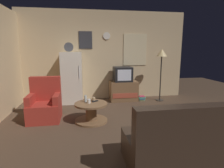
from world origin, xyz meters
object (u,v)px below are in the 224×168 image
at_px(standing_lamp, 162,57).
at_px(couch, 189,143).
at_px(wine_glass, 86,99).
at_px(remote_control, 95,101).
at_px(tv_stand, 123,91).
at_px(crt_tv, 123,74).
at_px(mug_ceramic_tan, 94,99).
at_px(mug_ceramic_white, 89,101).
at_px(armchair, 45,105).
at_px(book_stack, 142,98).
at_px(fridge, 72,78).
at_px(coffee_table, 91,112).

height_order(standing_lamp, couch, standing_lamp).
bearing_deg(standing_lamp, wine_glass, -151.24).
bearing_deg(standing_lamp, remote_control, -148.57).
xyz_separation_m(tv_stand, crt_tv, (-0.03, -0.00, 0.53)).
bearing_deg(mug_ceramic_tan, mug_ceramic_white, -127.03).
relative_size(armchair, book_stack, 4.60).
relative_size(mug_ceramic_tan, remote_control, 0.60).
bearing_deg(remote_control, armchair, 139.34).
distance_m(fridge, standing_lamp, 2.76).
bearing_deg(remote_control, book_stack, 10.26).
bearing_deg(mug_ceramic_tan, tv_stand, 54.83).
distance_m(tv_stand, remote_control, 1.78).
relative_size(standing_lamp, wine_glass, 10.60).
height_order(fridge, remote_control, fridge).
bearing_deg(fridge, armchair, -112.32).
xyz_separation_m(remote_control, couch, (1.16, -1.87, -0.12)).
relative_size(mug_ceramic_white, book_stack, 0.43).
bearing_deg(tv_stand, fridge, 179.00).
height_order(fridge, mug_ceramic_tan, fridge).
relative_size(fridge, crt_tv, 3.28).
relative_size(fridge, couch, 1.04).
distance_m(remote_control, armchair, 1.14).
xyz_separation_m(fridge, standing_lamp, (2.68, -0.22, 0.60)).
distance_m(fridge, remote_control, 1.65).
relative_size(mug_ceramic_tan, book_stack, 0.43).
relative_size(tv_stand, mug_ceramic_white, 9.33).
relative_size(tv_stand, armchair, 0.87).
distance_m(tv_stand, wine_glass, 1.90).
bearing_deg(mug_ceramic_white, crt_tv, 55.42).
height_order(mug_ceramic_white, couch, couch).
relative_size(crt_tv, armchair, 0.56).
xyz_separation_m(fridge, remote_control, (0.58, -1.51, -0.32)).
distance_m(armchair, book_stack, 2.92).
height_order(couch, book_stack, couch).
distance_m(tv_stand, standing_lamp, 1.55).
relative_size(standing_lamp, book_stack, 7.61).
height_order(coffee_table, couch, couch).
xyz_separation_m(standing_lamp, mug_ceramic_white, (-2.25, -1.39, -0.89)).
distance_m(tv_stand, crt_tv, 0.53).
height_order(mug_ceramic_white, mug_ceramic_tan, same).
distance_m(fridge, coffee_table, 1.77).
bearing_deg(couch, remote_control, 121.72).
xyz_separation_m(armchair, book_stack, (2.66, 1.18, -0.26)).
xyz_separation_m(standing_lamp, remote_control, (-2.10, -1.29, -0.93)).
height_order(fridge, tv_stand, fridge).
height_order(tv_stand, armchair, armchair).
bearing_deg(mug_ceramic_white, fridge, 105.12).
distance_m(crt_tv, book_stack, 0.96).
bearing_deg(armchair, crt_tv, 32.00).
bearing_deg(mug_ceramic_white, standing_lamp, 31.76).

